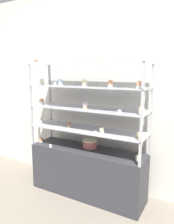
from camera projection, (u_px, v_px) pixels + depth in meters
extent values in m
plane|color=gray|center=(87.00, 193.00, 2.79)|extent=(20.00, 20.00, 0.00)
cube|color=silver|center=(100.00, 90.00, 2.85)|extent=(8.00, 0.05, 2.60)
cube|color=#333338|center=(87.00, 172.00, 2.73)|extent=(1.44, 0.41, 0.60)
cube|color=#B7B7BC|center=(51.00, 128.00, 3.17)|extent=(0.02, 0.02, 0.26)
cube|color=#B7B7BC|center=(150.00, 144.00, 2.47)|extent=(0.02, 0.02, 0.26)
cube|color=#B7B7BC|center=(32.00, 135.00, 2.84)|extent=(0.02, 0.02, 0.26)
cube|color=#B7B7BC|center=(140.00, 155.00, 2.15)|extent=(0.02, 0.02, 0.26)
cube|color=#B7BCC6|center=(87.00, 129.00, 2.63)|extent=(1.44, 0.41, 0.01)
cube|color=#B7B7BC|center=(51.00, 111.00, 3.12)|extent=(0.02, 0.02, 0.26)
cube|color=#B7B7BC|center=(151.00, 122.00, 2.43)|extent=(0.02, 0.02, 0.26)
cube|color=#B7B7BC|center=(32.00, 115.00, 2.79)|extent=(0.02, 0.02, 0.26)
cube|color=#B7B7BC|center=(141.00, 129.00, 2.10)|extent=(0.02, 0.02, 0.26)
cube|color=#B7BCC6|center=(87.00, 108.00, 2.59)|extent=(1.44, 0.41, 0.01)
cube|color=#B7B7BC|center=(50.00, 93.00, 3.07)|extent=(0.02, 0.02, 0.26)
cube|color=#B7B7BC|center=(152.00, 99.00, 2.38)|extent=(0.02, 0.02, 0.26)
cube|color=#B7B7BC|center=(31.00, 95.00, 2.75)|extent=(0.02, 0.02, 0.26)
cube|color=#B7B7BC|center=(142.00, 103.00, 2.06)|extent=(0.02, 0.02, 0.26)
cube|color=#B7BCC6|center=(87.00, 87.00, 2.54)|extent=(1.44, 0.41, 0.01)
cube|color=#B7B7BC|center=(49.00, 74.00, 3.03)|extent=(0.02, 0.02, 0.26)
cube|color=#B7B7BC|center=(153.00, 75.00, 2.34)|extent=(0.02, 0.02, 0.26)
cube|color=#B7B7BC|center=(30.00, 75.00, 2.70)|extent=(0.02, 0.02, 0.26)
cube|color=#B7B7BC|center=(144.00, 75.00, 2.01)|extent=(0.02, 0.02, 0.26)
cube|color=#B7BCC6|center=(87.00, 64.00, 2.50)|extent=(1.44, 0.41, 0.01)
cylinder|color=#C66660|center=(90.00, 144.00, 2.72)|extent=(0.17, 0.17, 0.09)
cylinder|color=#F4EAB2|center=(90.00, 140.00, 2.71)|extent=(0.18, 0.18, 0.02)
cube|color=beige|center=(62.00, 62.00, 2.67)|extent=(0.24, 0.13, 0.05)
cube|color=silver|center=(62.00, 60.00, 2.66)|extent=(0.25, 0.13, 0.01)
cylinder|color=beige|center=(41.00, 141.00, 2.94)|extent=(0.05, 0.05, 0.02)
sphere|color=#E5996B|center=(41.00, 139.00, 2.93)|extent=(0.06, 0.06, 0.06)
cylinder|color=white|center=(138.00, 159.00, 2.33)|extent=(0.05, 0.05, 0.02)
sphere|color=#F4EAB2|center=(138.00, 157.00, 2.32)|extent=(0.06, 0.06, 0.06)
cube|color=white|center=(50.00, 146.00, 2.72)|extent=(0.04, 0.00, 0.04)
cylinder|color=beige|center=(41.00, 123.00, 2.88)|extent=(0.05, 0.05, 0.02)
sphere|color=silver|center=(41.00, 121.00, 2.87)|extent=(0.06, 0.06, 0.06)
cylinder|color=#CCB28C|center=(69.00, 126.00, 2.71)|extent=(0.05, 0.05, 0.02)
sphere|color=#8C5B42|center=(69.00, 124.00, 2.70)|extent=(0.06, 0.06, 0.06)
cylinder|color=#CCB28C|center=(102.00, 132.00, 2.45)|extent=(0.05, 0.05, 0.02)
sphere|color=#F4EAB2|center=(102.00, 130.00, 2.44)|extent=(0.06, 0.06, 0.06)
cylinder|color=#CCB28C|center=(139.00, 137.00, 2.26)|extent=(0.05, 0.05, 0.02)
sphere|color=#F4EAB2|center=(139.00, 134.00, 2.26)|extent=(0.06, 0.06, 0.06)
cube|color=white|center=(95.00, 133.00, 2.37)|extent=(0.04, 0.00, 0.04)
cylinder|color=white|center=(42.00, 103.00, 2.87)|extent=(0.06, 0.06, 0.03)
sphere|color=#E5996B|center=(42.00, 101.00, 2.86)|extent=(0.06, 0.06, 0.06)
cylinder|color=#CCB28C|center=(85.00, 107.00, 2.53)|extent=(0.06, 0.06, 0.03)
sphere|color=silver|center=(85.00, 105.00, 2.52)|extent=(0.06, 0.06, 0.06)
cylinder|color=beige|center=(141.00, 112.00, 2.23)|extent=(0.06, 0.06, 0.03)
sphere|color=#F4EAB2|center=(141.00, 109.00, 2.22)|extent=(0.06, 0.06, 0.06)
cube|color=white|center=(119.00, 112.00, 2.19)|extent=(0.04, 0.00, 0.04)
cylinder|color=white|center=(42.00, 84.00, 2.83)|extent=(0.06, 0.06, 0.03)
sphere|color=#F4EAB2|center=(42.00, 81.00, 2.82)|extent=(0.06, 0.06, 0.06)
cylinder|color=white|center=(61.00, 84.00, 2.64)|extent=(0.06, 0.06, 0.03)
sphere|color=silver|center=(61.00, 82.00, 2.64)|extent=(0.06, 0.06, 0.06)
cylinder|color=white|center=(85.00, 85.00, 2.49)|extent=(0.06, 0.06, 0.03)
sphere|color=#F4EAB2|center=(85.00, 82.00, 2.49)|extent=(0.06, 0.06, 0.06)
cylinder|color=white|center=(110.00, 86.00, 2.33)|extent=(0.06, 0.06, 0.03)
sphere|color=#E5996B|center=(111.00, 83.00, 2.32)|extent=(0.06, 0.06, 0.06)
cylinder|color=white|center=(139.00, 87.00, 2.14)|extent=(0.06, 0.06, 0.03)
sphere|color=#E5996B|center=(139.00, 84.00, 2.14)|extent=(0.06, 0.06, 0.06)
cube|color=white|center=(55.00, 84.00, 2.54)|extent=(0.04, 0.00, 0.04)
cylinder|color=white|center=(36.00, 63.00, 2.73)|extent=(0.05, 0.05, 0.03)
sphere|color=#8C5B42|center=(36.00, 61.00, 2.72)|extent=(0.05, 0.05, 0.05)
cylinder|color=white|center=(102.00, 62.00, 2.34)|extent=(0.05, 0.05, 0.03)
sphere|color=#E5996B|center=(102.00, 59.00, 2.33)|extent=(0.05, 0.05, 0.05)
cylinder|color=#CCB28C|center=(143.00, 60.00, 2.12)|extent=(0.05, 0.05, 0.03)
sphere|color=#F4EAB2|center=(143.00, 58.00, 2.12)|extent=(0.05, 0.05, 0.05)
cube|color=white|center=(83.00, 61.00, 2.31)|extent=(0.04, 0.00, 0.04)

